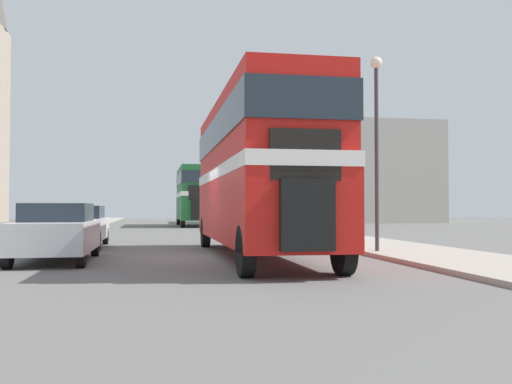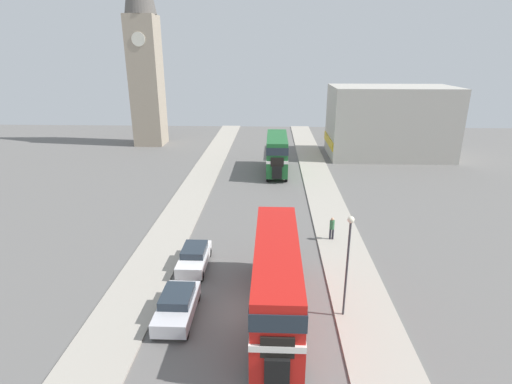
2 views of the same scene
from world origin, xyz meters
The scene contains 9 objects.
ground_plane centered at (0.00, 0.00, 0.00)m, with size 120.00×120.00×0.00m, color slate.
sidewalk_right centered at (6.75, 0.00, 0.06)m, with size 3.50×120.00×0.12m.
double_decker_bus centered at (1.75, -0.34, 2.62)m, with size 2.39×11.08×4.41m.
bus_distant centered at (1.98, 27.92, 2.65)m, with size 2.45×9.27×4.47m.
car_parked_near centered at (-3.64, -0.69, 0.79)m, with size 1.84×4.23×1.53m.
car_parked_mid centered at (-3.73, 4.78, 0.77)m, with size 1.74×4.17×1.49m.
pedestrian_walking centered at (6.10, 9.31, 1.14)m, with size 0.36×0.36×1.80m.
street_lamp centered at (5.47, -0.17, 3.96)m, with size 0.36×0.36×5.86m.
shop_building_block centered at (17.54, 36.81, 4.79)m, with size 16.42×9.23×9.58m.
Camera 1 is at (-1.14, -16.35, 1.42)m, focal length 40.00 mm.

